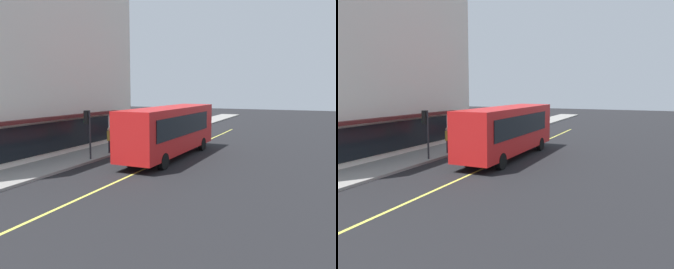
% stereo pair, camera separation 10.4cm
% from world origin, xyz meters
% --- Properties ---
extents(ground, '(120.00, 120.00, 0.00)m').
position_xyz_m(ground, '(0.00, 0.00, 0.00)').
color(ground, black).
extents(sidewalk, '(80.00, 3.20, 0.15)m').
position_xyz_m(sidewalk, '(0.00, 5.53, 0.07)').
color(sidewalk, gray).
rests_on(sidewalk, ground).
extents(lane_centre_stripe, '(36.00, 0.16, 0.01)m').
position_xyz_m(lane_centre_stripe, '(0.00, 0.00, 0.00)').
color(lane_centre_stripe, '#D8D14C').
rests_on(lane_centre_stripe, ground).
extents(storefront_building, '(19.73, 9.50, 13.03)m').
position_xyz_m(storefront_building, '(-3.38, 11.57, 6.51)').
color(storefront_building, silver).
rests_on(storefront_building, ground).
extents(bus, '(11.16, 2.70, 3.50)m').
position_xyz_m(bus, '(-0.43, 0.01, 1.99)').
color(bus, red).
rests_on(bus, ground).
extents(traffic_light, '(0.30, 0.52, 3.20)m').
position_xyz_m(traffic_light, '(-3.79, 4.45, 2.53)').
color(traffic_light, '#2D2D33').
rests_on(traffic_light, sidewalk).
extents(car_maroon, '(4.31, 1.87, 1.52)m').
position_xyz_m(car_maroon, '(8.61, 2.78, 0.74)').
color(car_maroon, maroon).
rests_on(car_maroon, ground).
extents(pedestrian_waiting, '(0.34, 0.34, 1.85)m').
position_xyz_m(pedestrian_waiting, '(-1.43, 4.36, 1.27)').
color(pedestrian_waiting, black).
rests_on(pedestrian_waiting, sidewalk).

